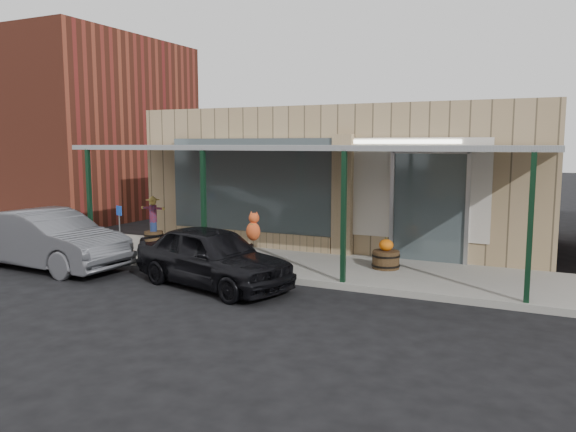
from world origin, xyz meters
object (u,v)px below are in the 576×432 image
at_px(barrel_scarecrow, 153,227).
at_px(handicap_sign, 119,222).
at_px(parked_sedan, 213,256).
at_px(barrel_pumpkin, 386,257).
at_px(car_grey, 48,240).

xyz_separation_m(barrel_scarecrow, handicap_sign, (0.00, -1.44, 0.34)).
height_order(handicap_sign, parked_sedan, parked_sedan).
relative_size(barrel_pumpkin, handicap_sign, 0.60).
height_order(barrel_pumpkin, parked_sedan, parked_sedan).
xyz_separation_m(handicap_sign, parked_sedan, (4.14, -1.65, -0.30)).
bearing_deg(barrel_scarecrow, barrel_pumpkin, -23.69).
relative_size(barrel_scarecrow, parked_sedan, 0.34).
relative_size(handicap_sign, car_grey, 0.28).
bearing_deg(barrel_pumpkin, handicap_sign, -171.14).
bearing_deg(barrel_scarecrow, car_grey, -121.51).
bearing_deg(handicap_sign, barrel_scarecrow, 108.38).
bearing_deg(parked_sedan, car_grey, 108.40).
distance_m(handicap_sign, car_grey, 2.02).
distance_m(handicap_sign, parked_sedan, 4.47).
bearing_deg(parked_sedan, barrel_scarecrow, 68.42).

